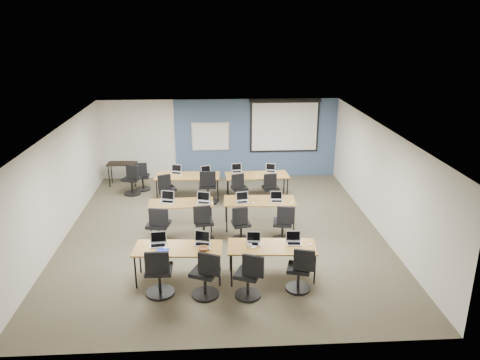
{
  "coord_description": "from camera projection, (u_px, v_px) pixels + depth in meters",
  "views": [
    {
      "loc": [
        -0.24,
        -10.97,
        5.2
      ],
      "look_at": [
        0.45,
        0.4,
        1.27
      ],
      "focal_mm": 35.0,
      "sensor_mm": 36.0,
      "label": 1
    }
  ],
  "objects": [
    {
      "name": "ceiling",
      "position": [
        222.0,
        129.0,
        11.18
      ],
      "size": [
        8.0,
        9.0,
        0.02
      ],
      "primitive_type": "cube",
      "color": "white",
      "rests_on": "ground"
    },
    {
      "name": "blue_accent_panel",
      "position": [
        256.0,
        139.0,
        15.91
      ],
      "size": [
        5.5,
        0.04,
        2.7
      ],
      "primitive_type": "cube",
      "color": "#3D5977",
      "rests_on": "wall_back"
    },
    {
      "name": "task_chair_10",
      "position": [
        239.0,
        191.0,
        13.84
      ],
      "size": [
        0.48,
        0.46,
        0.95
      ],
      "rotation": [
        0.0,
        0.0,
        0.32
      ],
      "color": "black",
      "rests_on": "floor"
    },
    {
      "name": "task_chair_4",
      "position": [
        159.0,
        229.0,
        11.18
      ],
      "size": [
        0.57,
        0.57,
        1.04
      ],
      "rotation": [
        0.0,
        0.0,
        -0.19
      ],
      "color": "black",
      "rests_on": "floor"
    },
    {
      "name": "task_chair_2",
      "position": [
        249.0,
        279.0,
        9.09
      ],
      "size": [
        0.55,
        0.52,
        1.0
      ],
      "rotation": [
        0.0,
        0.0,
        -0.39
      ],
      "color": "black",
      "rests_on": "floor"
    },
    {
      "name": "training_table_back_left",
      "position": [
        188.0,
        177.0,
        14.13
      ],
      "size": [
        1.93,
        0.8,
        0.73
      ],
      "rotation": [
        0.0,
        0.0,
        -0.05
      ],
      "color": "#925E2A",
      "rests_on": "floor"
    },
    {
      "name": "task_chair_7",
      "position": [
        283.0,
        227.0,
        11.4
      ],
      "size": [
        0.51,
        0.51,
        0.99
      ],
      "rotation": [
        0.0,
        0.0,
        -0.17
      ],
      "color": "black",
      "rests_on": "floor"
    },
    {
      "name": "laptop_11",
      "position": [
        271.0,
        170.0,
        14.47
      ],
      "size": [
        0.3,
        0.26,
        0.23
      ],
      "rotation": [
        0.0,
        0.0,
        -0.34
      ],
      "color": "#B7B7B7",
      "rests_on": "training_table_back_right"
    },
    {
      "name": "training_table_mid_left",
      "position": [
        181.0,
        204.0,
        12.04
      ],
      "size": [
        1.66,
        0.69,
        0.73
      ],
      "rotation": [
        0.0,
        0.0,
        0.04
      ],
      "color": "olive",
      "rests_on": "floor"
    },
    {
      "name": "blue_mousepad",
      "position": [
        163.0,
        250.0,
        9.55
      ],
      "size": [
        0.29,
        0.27,
        0.01
      ],
      "primitive_type": "cube",
      "rotation": [
        0.0,
        0.0,
        -0.3
      ],
      "color": "#212FA1",
      "rests_on": "training_table_front_left"
    },
    {
      "name": "laptop_5",
      "position": [
        203.0,
        200.0,
        12.01
      ],
      "size": [
        0.34,
        0.29,
        0.26
      ],
      "rotation": [
        0.0,
        0.0,
        -0.26
      ],
      "color": "#B6B6B9",
      "rests_on": "training_table_mid_left"
    },
    {
      "name": "floor",
      "position": [
        224.0,
        232.0,
        12.06
      ],
      "size": [
        8.0,
        9.0,
        0.02
      ],
      "primitive_type": "cube",
      "color": "#6B6354",
      "rests_on": "ground"
    },
    {
      "name": "whiteboard",
      "position": [
        211.0,
        137.0,
        15.74
      ],
      "size": [
        1.28,
        0.03,
        0.98
      ],
      "color": "silver",
      "rests_on": "wall_back"
    },
    {
      "name": "task_chair_3",
      "position": [
        300.0,
        273.0,
        9.32
      ],
      "size": [
        0.51,
        0.51,
        0.99
      ],
      "rotation": [
        0.0,
        0.0,
        -0.28
      ],
      "color": "black",
      "rests_on": "floor"
    },
    {
      "name": "laptop_6",
      "position": [
        242.0,
        200.0,
        12.05
      ],
      "size": [
        0.33,
        0.28,
        0.25
      ],
      "rotation": [
        0.0,
        0.0,
        0.23
      ],
      "color": "silver",
      "rests_on": "training_table_mid_right"
    },
    {
      "name": "laptop_8",
      "position": [
        176.0,
        171.0,
        14.32
      ],
      "size": [
        0.32,
        0.28,
        0.25
      ],
      "rotation": [
        0.0,
        0.0,
        -0.29
      ],
      "color": "#A2A2AE",
      "rests_on": "training_table_back_left"
    },
    {
      "name": "spare_chair_b",
      "position": [
        132.0,
        182.0,
        14.49
      ],
      "size": [
        0.56,
        0.53,
        1.01
      ],
      "rotation": [
        0.0,
        0.0,
        -0.41
      ],
      "color": "black",
      "rests_on": "floor"
    },
    {
      "name": "laptop_0",
      "position": [
        158.0,
        242.0,
        9.75
      ],
      "size": [
        0.34,
        0.29,
        0.26
      ],
      "rotation": [
        0.0,
        0.0,
        0.09
      ],
      "color": "silver",
      "rests_on": "training_table_front_left"
    },
    {
      "name": "mouse_6",
      "position": [
        253.0,
        203.0,
        11.95
      ],
      "size": [
        0.07,
        0.1,
        0.03
      ],
      "primitive_type": "ellipsoid",
      "rotation": [
        0.0,
        0.0,
        0.07
      ],
      "color": "white",
      "rests_on": "training_table_mid_right"
    },
    {
      "name": "laptop_7",
      "position": [
        277.0,
        199.0,
        12.11
      ],
      "size": [
        0.32,
        0.27,
        0.24
      ],
      "rotation": [
        0.0,
        0.0,
        -0.08
      ],
      "color": "#AFAFB4",
      "rests_on": "training_table_mid_right"
    },
    {
      "name": "mouse_0",
      "position": [
        165.0,
        248.0,
        9.62
      ],
      "size": [
        0.08,
        0.11,
        0.03
      ],
      "primitive_type": "ellipsoid",
      "rotation": [
        0.0,
        0.0,
        0.25
      ],
      "color": "white",
      "rests_on": "training_table_front_left"
    },
    {
      "name": "laptop_2",
      "position": [
        254.0,
        241.0,
        9.81
      ],
      "size": [
        0.3,
        0.26,
        0.23
      ],
      "rotation": [
        0.0,
        0.0,
        -0.14
      ],
      "color": "#A6A6AE",
      "rests_on": "training_table_front_right"
    },
    {
      "name": "mouse_8",
      "position": [
        181.0,
        175.0,
        14.08
      ],
      "size": [
        0.09,
        0.11,
        0.03
      ],
      "primitive_type": "ellipsoid",
      "rotation": [
        0.0,
        0.0,
        -0.33
      ],
      "color": "white",
      "rests_on": "training_table_back_left"
    },
    {
      "name": "mouse_9",
      "position": [
        210.0,
        175.0,
        14.09
      ],
      "size": [
        0.09,
        0.12,
        0.04
      ],
      "primitive_type": "ellipsoid",
      "rotation": [
        0.0,
        0.0,
        0.32
      ],
      "color": "white",
      "rests_on": "training_table_back_left"
    },
    {
      "name": "task_chair_11",
      "position": [
        270.0,
        190.0,
        13.84
      ],
      "size": [
        0.48,
        0.48,
        0.96
      ],
      "rotation": [
        0.0,
        0.0,
        0.21
      ],
      "color": "black",
      "rests_on": "floor"
    },
    {
      "name": "coffee_cup",
      "position": [
        250.0,
        246.0,
        9.64
      ],
      "size": [
        0.08,
        0.08,
        0.06
      ],
      "primitive_type": "imported",
      "rotation": [
        0.0,
        0.0,
        -0.12
      ],
      "color": "white",
      "rests_on": "snack_plate"
    },
    {
      "name": "wall_front",
      "position": [
        230.0,
        277.0,
        7.37
      ],
      "size": [
        8.0,
        0.04,
        2.7
      ],
      "primitive_type": "cube",
      "color": "beige",
      "rests_on": "ground"
    },
    {
      "name": "task_chair_8",
      "position": [
        167.0,
        191.0,
        13.77
      ],
      "size": [
        0.5,
        0.47,
        0.96
      ],
      "rotation": [
        0.0,
        0.0,
        0.4
      ],
      "color": "black",
      "rests_on": "floor"
    },
    {
      "name": "mouse_10",
      "position": [
        244.0,
        174.0,
        14.17
      ],
      "size": [
        0.06,
        0.1,
        0.04
      ],
      "primitive_type": "ellipsoid",
      "rotation": [
        0.0,
        0.0,
        -0.01
      ],
      "color": "white",
      "rests_on": "training_table_back_right"
    },
    {
      "name": "projector_screen",
      "position": [
        285.0,
        123.0,
        15.73
      ],
      "size": [
        2.4,
        0.1,
        1.82
      ],
      "color": "black",
      "rests_on": "wall_back"
    },
    {
      "name": "task_chair_0",
      "position": [
        159.0,
        276.0,
        9.15
      ],
      "size": [
        0.57,
        0.57,
        1.05
      ],
      "rotation": [
        0.0,
        0.0,
        -0.01
      ],
      "color": "black",
      "rests_on": "floor"
    },
    {
      "name": "wall_back",
      "position": [
        219.0,
        139.0,
        15.86
      ],
      "size": [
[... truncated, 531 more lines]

